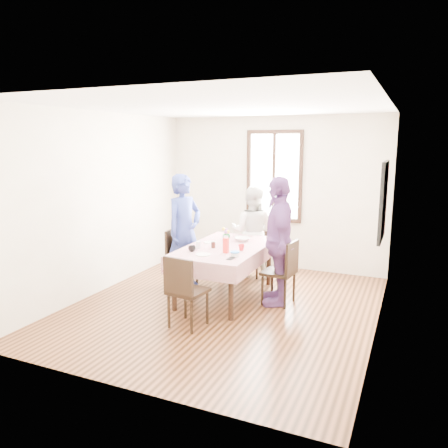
{
  "coord_description": "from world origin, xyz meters",
  "views": [
    {
      "loc": [
        2.32,
        -5.28,
        2.26
      ],
      "look_at": [
        -0.15,
        0.34,
        1.1
      ],
      "focal_mm": 35.15,
      "sensor_mm": 36.0,
      "label": 1
    }
  ],
  "objects_px": {
    "chair_right": "(279,272)",
    "chair_far": "(252,249)",
    "chair_left": "(183,258)",
    "person_right": "(278,241)",
    "chair_near": "(188,291)",
    "person_left": "(184,231)",
    "person_far": "(252,232)",
    "dining_table": "(225,272)"
  },
  "relations": [
    {
      "from": "chair_right",
      "to": "chair_far",
      "type": "relative_size",
      "value": 1.0
    },
    {
      "from": "chair_left",
      "to": "person_right",
      "type": "height_order",
      "value": "person_right"
    },
    {
      "from": "chair_near",
      "to": "chair_right",
      "type": "bearing_deg",
      "value": 64.38
    },
    {
      "from": "person_left",
      "to": "person_right",
      "type": "distance_m",
      "value": 1.55
    },
    {
      "from": "chair_near",
      "to": "chair_far",
      "type": "bearing_deg",
      "value": 97.76
    },
    {
      "from": "chair_right",
      "to": "person_far",
      "type": "xyz_separation_m",
      "value": [
        -0.79,
        1.08,
        0.31
      ]
    },
    {
      "from": "chair_left",
      "to": "person_left",
      "type": "xyz_separation_m",
      "value": [
        0.02,
        0.0,
        0.43
      ]
    },
    {
      "from": "chair_left",
      "to": "person_right",
      "type": "bearing_deg",
      "value": 79.42
    },
    {
      "from": "dining_table",
      "to": "chair_right",
      "type": "height_order",
      "value": "chair_right"
    },
    {
      "from": "chair_left",
      "to": "person_left",
      "type": "distance_m",
      "value": 0.43
    },
    {
      "from": "person_left",
      "to": "chair_near",
      "type": "bearing_deg",
      "value": -130.75
    },
    {
      "from": "chair_far",
      "to": "person_right",
      "type": "height_order",
      "value": "person_right"
    },
    {
      "from": "person_right",
      "to": "person_far",
      "type": "bearing_deg",
      "value": -165.73
    },
    {
      "from": "chair_left",
      "to": "dining_table",
      "type": "bearing_deg",
      "value": 72.05
    },
    {
      "from": "person_left",
      "to": "person_far",
      "type": "bearing_deg",
      "value": -19.7
    },
    {
      "from": "chair_far",
      "to": "person_far",
      "type": "relative_size",
      "value": 0.59
    },
    {
      "from": "chair_right",
      "to": "person_left",
      "type": "height_order",
      "value": "person_left"
    },
    {
      "from": "chair_left",
      "to": "chair_near",
      "type": "height_order",
      "value": "same"
    },
    {
      "from": "dining_table",
      "to": "chair_left",
      "type": "bearing_deg",
      "value": 168.8
    },
    {
      "from": "chair_near",
      "to": "chair_left",
      "type": "bearing_deg",
      "value": 128.98
    },
    {
      "from": "chair_far",
      "to": "person_left",
      "type": "distance_m",
      "value": 1.33
    },
    {
      "from": "person_left",
      "to": "chair_right",
      "type": "bearing_deg",
      "value": -75.11
    },
    {
      "from": "chair_right",
      "to": "person_far",
      "type": "height_order",
      "value": "person_far"
    },
    {
      "from": "chair_far",
      "to": "person_left",
      "type": "height_order",
      "value": "person_left"
    },
    {
      "from": "chair_right",
      "to": "person_right",
      "type": "relative_size",
      "value": 0.51
    },
    {
      "from": "dining_table",
      "to": "chair_right",
      "type": "xyz_separation_m",
      "value": [
        0.79,
        0.05,
        0.08
      ]
    },
    {
      "from": "chair_right",
      "to": "person_right",
      "type": "bearing_deg",
      "value": 96.05
    },
    {
      "from": "chair_left",
      "to": "chair_right",
      "type": "bearing_deg",
      "value": 79.47
    },
    {
      "from": "chair_far",
      "to": "person_far",
      "type": "bearing_deg",
      "value": 95.99
    },
    {
      "from": "person_left",
      "to": "chair_left",
      "type": "bearing_deg",
      "value": 108.71
    },
    {
      "from": "dining_table",
      "to": "person_left",
      "type": "height_order",
      "value": "person_left"
    },
    {
      "from": "chair_left",
      "to": "chair_right",
      "type": "xyz_separation_m",
      "value": [
        1.59,
        -0.1,
        0.0
      ]
    },
    {
      "from": "chair_left",
      "to": "chair_near",
      "type": "distance_m",
      "value": 1.53
    },
    {
      "from": "person_far",
      "to": "person_right",
      "type": "height_order",
      "value": "person_right"
    },
    {
      "from": "dining_table",
      "to": "chair_near",
      "type": "relative_size",
      "value": 1.84
    },
    {
      "from": "dining_table",
      "to": "chair_far",
      "type": "distance_m",
      "value": 1.16
    },
    {
      "from": "dining_table",
      "to": "person_far",
      "type": "distance_m",
      "value": 1.2
    },
    {
      "from": "chair_far",
      "to": "chair_near",
      "type": "bearing_deg",
      "value": 95.99
    },
    {
      "from": "person_left",
      "to": "person_right",
      "type": "height_order",
      "value": "person_right"
    },
    {
      "from": "dining_table",
      "to": "chair_left",
      "type": "distance_m",
      "value": 0.81
    },
    {
      "from": "chair_near",
      "to": "person_left",
      "type": "relative_size",
      "value": 0.51
    },
    {
      "from": "dining_table",
      "to": "person_left",
      "type": "distance_m",
      "value": 0.94
    }
  ]
}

